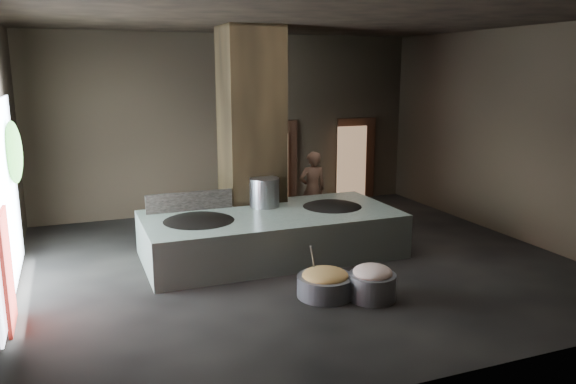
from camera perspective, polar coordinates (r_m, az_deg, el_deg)
name	(u,v)px	position (r m, az deg, el deg)	size (l,w,h in m)	color
floor	(298,264)	(10.90, 1.02, -7.30)	(10.00, 9.00, 0.10)	black
ceiling	(299,15)	(10.32, 1.12, 17.54)	(10.00, 9.00, 0.10)	black
back_wall	(231,124)	(14.64, -5.80, 6.93)	(10.00, 0.10, 4.50)	black
front_wall	(456,196)	(6.46, 16.67, -0.37)	(10.00, 0.10, 4.50)	black
right_wall	(514,134)	(13.13, 21.98, 5.48)	(0.10, 9.00, 4.50)	black
pillar	(251,135)	(12.03, -3.74, 5.80)	(1.20, 1.20, 4.50)	black
hearth_platform	(271,234)	(11.13, -1.70, -4.28)	(4.95, 2.37, 0.86)	#9FB1A0
platform_cap	(271,215)	(11.03, -1.72, -2.37)	(4.85, 2.33, 0.03)	black
wok_left	(199,226)	(10.62, -9.02, -3.47)	(1.56, 1.56, 0.43)	black
wok_left_rim	(199,223)	(10.60, -9.03, -3.10)	(1.59, 1.59, 0.05)	black
wok_right	(332,212)	(11.60, 4.50, -2.00)	(1.45, 1.45, 0.41)	black
wok_right_rim	(332,208)	(11.58, 4.50, -1.66)	(1.49, 1.49, 0.05)	black
stock_pot	(264,194)	(11.48, -2.42, -0.17)	(0.60, 0.60, 0.65)	gray
splash_guard	(190,203)	(11.31, -9.95, -1.06)	(1.72, 0.06, 0.43)	black
cook	(312,189)	(13.03, 2.49, 0.26)	(0.65, 0.42, 1.78)	brown
veg_basin	(325,286)	(9.27, 3.79, -9.50)	(0.92, 0.92, 0.34)	slate
veg_fill	(325,275)	(9.20, 3.81, -8.46)	(0.76, 0.76, 0.23)	#A2A650
ladle	(313,262)	(9.20, 2.58, -7.11)	(0.03, 0.03, 0.73)	gray
meat_basin	(372,286)	(9.22, 8.54, -9.47)	(0.76, 0.76, 0.42)	slate
meat_fill	(373,272)	(9.14, 8.59, -8.06)	(0.63, 0.63, 0.24)	tan
doorway_near	(276,165)	(15.07, -1.20, 2.72)	(1.18, 0.08, 2.38)	black
doorway_near_glow	(274,168)	(14.95, -1.39, 2.45)	(0.76, 0.04, 1.81)	#8C6647
doorway_far	(356,160)	(16.04, 6.88, 3.23)	(1.18, 0.08, 2.38)	black
doorway_far_glow	(352,164)	(15.72, 6.47, 2.87)	(0.88, 0.04, 2.09)	#8C6647
left_opening	(5,199)	(9.95, -26.82, -0.68)	(0.04, 4.20, 3.10)	white
pavilion_sliver	(7,270)	(8.89, -26.62, -7.14)	(0.05, 0.90, 1.70)	maroon
tree_silhouette	(13,152)	(10.92, -26.11, 3.64)	(0.28, 1.10, 1.10)	#194714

